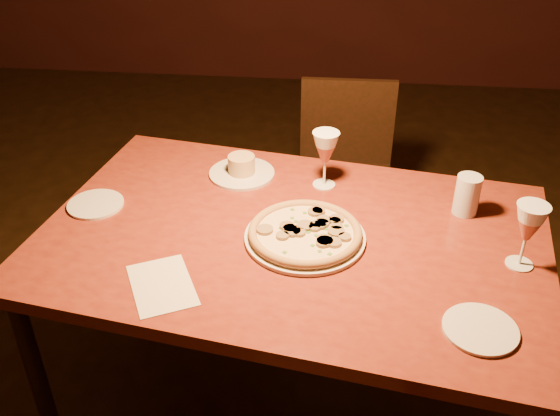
# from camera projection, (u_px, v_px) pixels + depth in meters

# --- Properties ---
(dining_table) EXTENTS (1.70, 1.24, 0.84)m
(dining_table) POSITION_uv_depth(u_px,v_px,m) (292.00, 252.00, 1.98)
(dining_table) COLOR maroon
(dining_table) RESTS_ON floor
(chair_far) EXTENTS (0.45, 0.45, 0.91)m
(chair_far) POSITION_uv_depth(u_px,v_px,m) (345.00, 170.00, 2.93)
(chair_far) COLOR black
(chair_far) RESTS_ON floor
(pizza_plate) EXTENTS (0.37, 0.37, 0.04)m
(pizza_plate) POSITION_uv_depth(u_px,v_px,m) (305.00, 233.00, 1.90)
(pizza_plate) COLOR silver
(pizza_plate) RESTS_ON dining_table
(ramekin_saucer) EXTENTS (0.24, 0.24, 0.07)m
(ramekin_saucer) POSITION_uv_depth(u_px,v_px,m) (242.00, 169.00, 2.24)
(ramekin_saucer) COLOR silver
(ramekin_saucer) RESTS_ON dining_table
(wine_glass_far) EXTENTS (0.09, 0.09, 0.20)m
(wine_glass_far) POSITION_uv_depth(u_px,v_px,m) (325.00, 160.00, 2.13)
(wine_glass_far) COLOR #AA5747
(wine_glass_far) RESTS_ON dining_table
(wine_glass_right) EXTENTS (0.09, 0.09, 0.20)m
(wine_glass_right) POSITION_uv_depth(u_px,v_px,m) (526.00, 236.00, 1.76)
(wine_glass_right) COLOR #AA5747
(wine_glass_right) RESTS_ON dining_table
(water_tumbler) EXTENTS (0.08, 0.08, 0.13)m
(water_tumbler) POSITION_uv_depth(u_px,v_px,m) (467.00, 195.00, 2.01)
(water_tumbler) COLOR silver
(water_tumbler) RESTS_ON dining_table
(side_plate_left) EXTENTS (0.19, 0.19, 0.01)m
(side_plate_left) POSITION_uv_depth(u_px,v_px,m) (96.00, 204.00, 2.07)
(side_plate_left) COLOR silver
(side_plate_left) RESTS_ON dining_table
(side_plate_near) EXTENTS (0.19, 0.19, 0.01)m
(side_plate_near) POSITION_uv_depth(u_px,v_px,m) (480.00, 329.00, 1.58)
(side_plate_near) COLOR silver
(side_plate_near) RESTS_ON dining_table
(menu_card) EXTENTS (0.25, 0.29, 0.00)m
(menu_card) POSITION_uv_depth(u_px,v_px,m) (162.00, 285.00, 1.73)
(menu_card) COLOR beige
(menu_card) RESTS_ON dining_table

